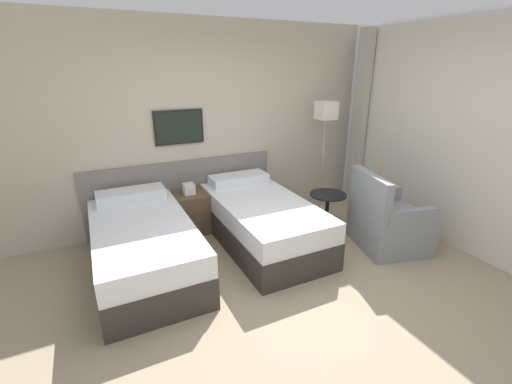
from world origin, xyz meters
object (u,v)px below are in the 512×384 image
(bed_near_window, at_px, (262,221))
(nightstand, at_px, (191,212))
(floor_lamp, at_px, (326,119))
(armchair, at_px, (387,223))
(bed_near_door, at_px, (144,246))
(side_table, at_px, (327,205))

(bed_near_window, distance_m, nightstand, 1.00)
(floor_lamp, xyz_separation_m, armchair, (0.02, -1.34, -1.09))
(bed_near_door, distance_m, bed_near_window, 1.43)
(nightstand, relative_size, floor_lamp, 0.41)
(nightstand, height_order, armchair, armchair)
(floor_lamp, bearing_deg, nightstand, 176.52)
(armchair, bearing_deg, bed_near_door, 89.93)
(nightstand, bearing_deg, side_table, -25.53)
(bed_near_window, xyz_separation_m, side_table, (0.94, -0.09, 0.08))
(floor_lamp, bearing_deg, bed_near_door, -168.25)
(floor_lamp, bearing_deg, side_table, -120.07)
(bed_near_window, xyz_separation_m, floor_lamp, (1.32, 0.57, 1.10))
(nightstand, height_order, floor_lamp, floor_lamp)
(bed_near_door, distance_m, armchair, 2.87)
(bed_near_door, relative_size, floor_lamp, 1.17)
(bed_near_door, bearing_deg, nightstand, 44.25)
(nightstand, relative_size, side_table, 1.28)
(bed_near_door, xyz_separation_m, side_table, (2.36, -0.09, 0.08))
(bed_near_door, xyz_separation_m, armchair, (2.77, -0.76, 0.01))
(floor_lamp, relative_size, side_table, 3.09)
(bed_near_door, relative_size, bed_near_window, 1.00)
(side_table, bearing_deg, armchair, -59.14)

